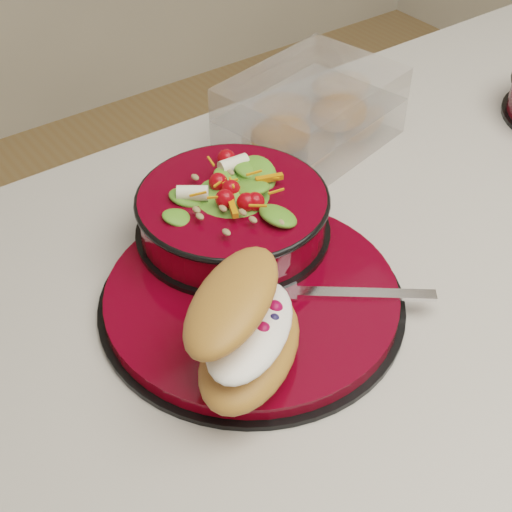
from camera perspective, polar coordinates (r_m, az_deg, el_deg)
island_counter at (r=1.21m, az=13.00°, el=-13.07°), size 1.24×0.74×0.90m
dinner_plate at (r=0.72m, az=-0.25°, el=-3.25°), size 0.31×0.31×0.02m
salad_bowl at (r=0.76m, az=-1.89°, el=3.90°), size 0.21×0.21×0.09m
croissant at (r=0.62m, az=-0.80°, el=-5.79°), size 0.16×0.16×0.09m
fork at (r=0.71m, az=6.51°, el=-2.95°), size 0.15×0.13×0.00m
pastry_box at (r=0.95m, az=4.42°, el=11.32°), size 0.25×0.20×0.09m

